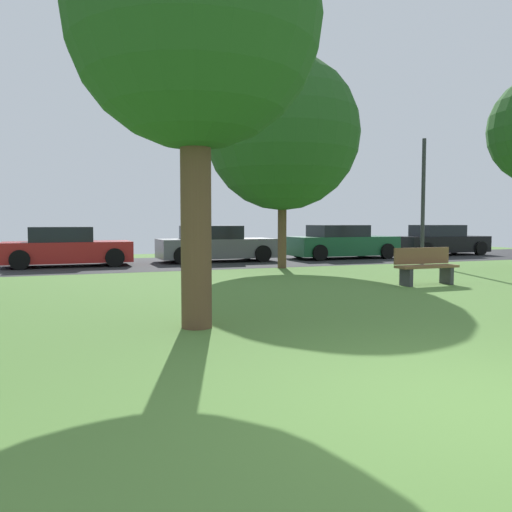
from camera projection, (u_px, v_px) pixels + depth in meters
name	position (u px, v px, depth m)	size (l,w,h in m)	color
ground_plane	(495.00, 408.00, 4.28)	(44.00, 44.00, 0.00)	#547F38
road_strip	(153.00, 264.00, 19.18)	(44.00, 6.40, 0.01)	#28282B
oak_tree_left	(282.00, 133.00, 17.06)	(5.05, 5.05, 6.96)	brown
oak_tree_center	(195.00, 23.00, 7.28)	(3.57, 3.57, 6.12)	brown
parked_car_red	(66.00, 248.00, 18.02)	(4.23, 1.98, 1.36)	#B21E1E
parked_car_grey	(216.00, 245.00, 20.22)	(4.48, 2.01, 1.39)	slate
parked_car_green	(341.00, 243.00, 21.96)	(4.50, 2.11, 1.40)	#195633
parked_car_black	(440.00, 241.00, 24.23)	(4.37, 1.94, 1.39)	black
park_bench	(425.00, 266.00, 12.71)	(1.60, 0.45, 0.90)	brown
street_lamp_post	(423.00, 202.00, 18.73)	(0.14, 0.14, 4.50)	#2D2D33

